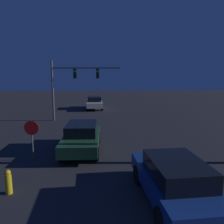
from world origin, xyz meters
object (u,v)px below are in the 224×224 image
at_px(car_near, 174,180).
at_px(fire_hydrant, 8,182).
at_px(car_mid, 82,137).
at_px(stop_sign, 32,133).
at_px(car_far, 94,102).
at_px(traffic_signal_mast, 72,80).

distance_m(car_near, fire_hydrant, 5.97).
xyz_separation_m(car_mid, fire_hydrant, (-2.27, -4.52, -0.38)).
distance_m(car_mid, stop_sign, 2.78).
distance_m(car_far, fire_hydrant, 20.46).
bearing_deg(car_far, car_near, 95.90).
xyz_separation_m(car_near, stop_sign, (-6.00, 4.02, 0.62)).
distance_m(car_far, stop_sign, 17.31).
xyz_separation_m(car_near, traffic_signal_mast, (-5.30, 13.97, 3.02)).
relative_size(car_near, car_mid, 1.03).
bearing_deg(car_mid, traffic_signal_mast, -78.44).
bearing_deg(traffic_signal_mast, stop_sign, -93.99).
bearing_deg(fire_hydrant, car_mid, 63.33).
bearing_deg(car_near, stop_sign, 141.80).
distance_m(car_mid, car_far, 15.79).
bearing_deg(car_mid, car_far, -89.97).
bearing_deg(car_far, car_mid, 86.00).
distance_m(traffic_signal_mast, fire_hydrant, 13.59).
distance_m(stop_sign, fire_hydrant, 3.35).
xyz_separation_m(car_mid, car_far, (0.15, 15.79, 0.00)).
xyz_separation_m(car_near, fire_hydrant, (-5.90, 0.83, -0.38)).
bearing_deg(fire_hydrant, stop_sign, 91.68).
relative_size(car_mid, car_far, 0.98).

